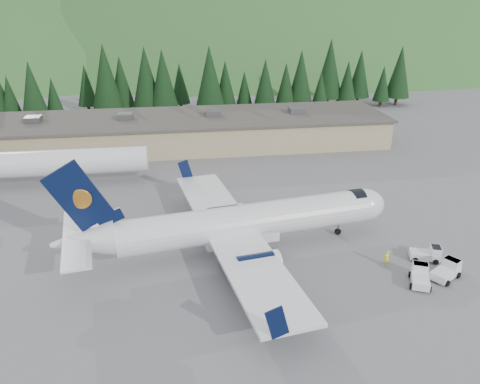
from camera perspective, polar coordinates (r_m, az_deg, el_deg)
name	(u,v)px	position (r m, az deg, el deg)	size (l,w,h in m)	color
ground	(248,249)	(49.83, 1.04, -6.92)	(600.00, 600.00, 0.00)	#5C5C61
airliner	(239,224)	(48.07, -0.10, -3.89)	(35.08, 33.06, 11.65)	white
second_airliner	(45,162)	(70.30, -22.65, 3.35)	(27.50, 11.00, 10.05)	white
baggage_tug_a	(447,270)	(48.93, 23.92, -8.71)	(3.49, 3.02, 1.67)	white
baggage_tug_b	(428,254)	(51.17, 21.92, -7.00)	(3.24, 2.50, 1.56)	white
baggage_tug_c	(420,276)	(47.15, 21.10, -9.51)	(2.73, 3.38, 1.61)	white
terminal_building	(185,131)	(83.60, -6.73, 7.43)	(71.00, 17.00, 6.10)	tan
ramp_worker	(387,258)	(48.72, 17.46, -7.72)	(0.61, 0.40, 1.66)	#F9F41F
tree_line	(176,81)	(104.20, -7.82, 13.29)	(113.71, 17.43, 14.33)	black
hills	(278,190)	(278.82, 4.68, 0.21)	(614.00, 330.00, 300.00)	#254C1E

